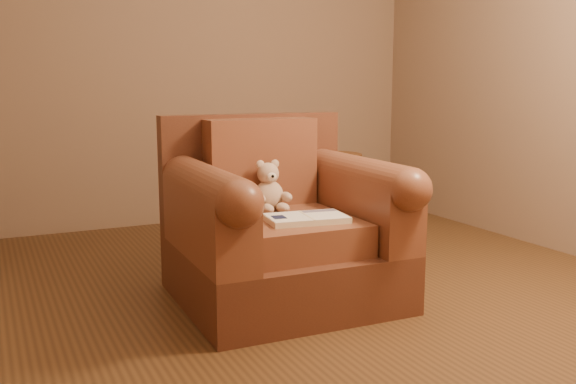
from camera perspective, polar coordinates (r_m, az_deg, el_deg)
name	(u,v)px	position (r m, az deg, el deg)	size (l,w,h in m)	color
floor	(294,291)	(3.57, 0.51, -8.81)	(4.00, 4.00, 0.00)	#55371D
armchair	(280,229)	(3.39, -0.72, -3.32)	(1.09, 1.04, 0.96)	#572D1D
teddy_bear	(270,191)	(3.42, -1.65, 0.07)	(0.20, 0.23, 0.28)	#C8A58C
guidebook	(306,218)	(3.17, 1.64, -2.35)	(0.42, 0.28, 0.03)	beige
side_table	(329,195)	(4.59, 3.69, -0.23)	(0.45, 0.45, 0.63)	#CD8338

